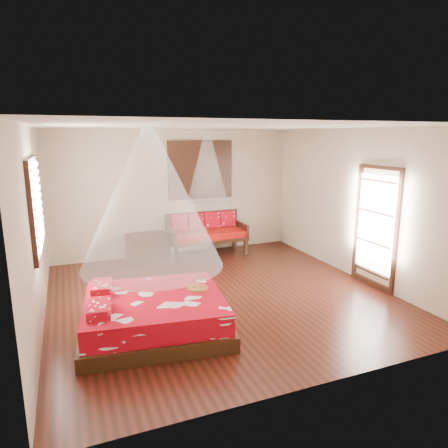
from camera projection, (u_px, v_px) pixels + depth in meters
The scene contains 10 objects.
room at pixel (220, 215), 6.51m from camera, with size 5.54×5.54×2.84m.
bed at pixel (154, 314), 5.51m from camera, with size 2.15×2.00×0.63m.
daybed at pixel (206, 232), 9.07m from camera, with size 1.75×0.78×0.94m.
storage_chest at pixel (148, 247), 8.70m from camera, with size 0.93×0.74×0.57m.
shutter_panel at pixel (201, 170), 9.08m from camera, with size 1.52×0.06×1.32m.
window_left at pixel (36, 205), 5.64m from camera, with size 0.10×1.74×1.34m.
glazed_door at pixel (376, 228), 7.02m from camera, with size 0.08×1.02×2.16m.
wine_tray at pixel (198, 285), 5.71m from camera, with size 0.29×0.29×0.23m.
mosquito_net_main at pixel (150, 199), 5.17m from camera, with size 1.88×1.88×1.80m, color white.
mosquito_net_daybed at pixel (207, 167), 8.63m from camera, with size 0.89×0.89×1.50m, color white.
Camera 1 is at (-2.31, -5.96, 2.66)m, focal length 32.00 mm.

